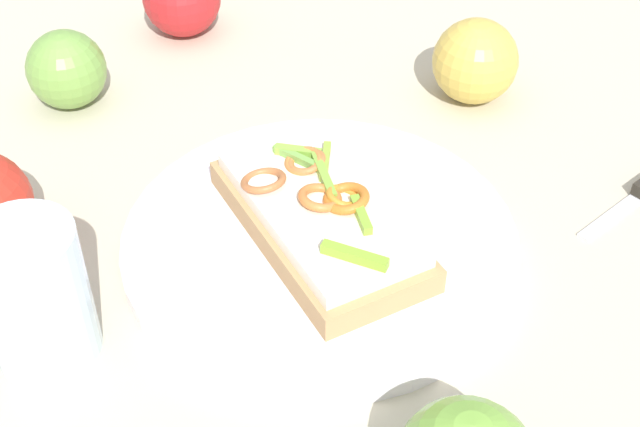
% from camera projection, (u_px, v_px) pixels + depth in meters
% --- Properties ---
extents(ground_plane, '(2.00, 2.00, 0.00)m').
position_uv_depth(ground_plane, '(320.00, 247.00, 0.67)').
color(ground_plane, '#BDB39A').
rests_on(ground_plane, ground).
extents(plate, '(0.30, 0.30, 0.01)m').
position_uv_depth(plate, '(320.00, 240.00, 0.67)').
color(plate, white).
rests_on(plate, ground_plane).
extents(sandwich, '(0.17, 0.21, 0.04)m').
position_uv_depth(sandwich, '(320.00, 216.00, 0.65)').
color(sandwich, tan).
rests_on(sandwich, plate).
extents(apple_0, '(0.08, 0.08, 0.08)m').
position_uv_depth(apple_0, '(475.00, 61.00, 0.80)').
color(apple_0, gold).
rests_on(apple_0, ground_plane).
extents(apple_1, '(0.08, 0.08, 0.07)m').
position_uv_depth(apple_1, '(66.00, 69.00, 0.79)').
color(apple_1, '#709F44').
rests_on(apple_1, ground_plane).
extents(drinking_glass, '(0.07, 0.07, 0.10)m').
position_uv_depth(drinking_glass, '(35.00, 295.00, 0.56)').
color(drinking_glass, silver).
rests_on(drinking_glass, ground_plane).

